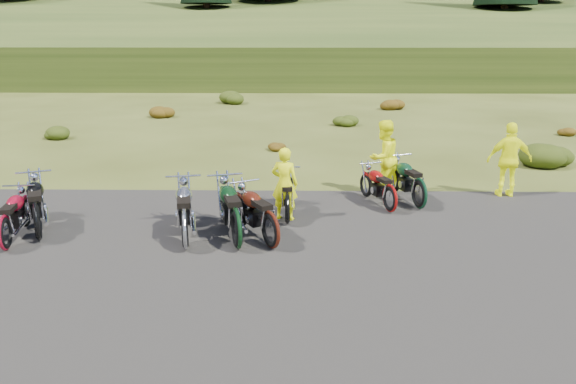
{
  "coord_description": "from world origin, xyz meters",
  "views": [
    {
      "loc": [
        0.42,
        -10.31,
        4.18
      ],
      "look_at": [
        0.22,
        0.88,
        0.9
      ],
      "focal_mm": 35.0,
      "sensor_mm": 36.0,
      "label": 1
    }
  ],
  "objects_px": {
    "motorcycle_3": "(186,250)",
    "person_middle": "(285,185)",
    "motorcycle_7": "(418,209)",
    "motorcycle_0": "(40,241)"
  },
  "relations": [
    {
      "from": "motorcycle_3",
      "to": "person_middle",
      "type": "distance_m",
      "value": 2.75
    },
    {
      "from": "motorcycle_3",
      "to": "motorcycle_7",
      "type": "bearing_deg",
      "value": -73.43
    },
    {
      "from": "motorcycle_0",
      "to": "motorcycle_7",
      "type": "distance_m",
      "value": 8.46
    },
    {
      "from": "person_middle",
      "to": "motorcycle_3",
      "type": "bearing_deg",
      "value": 58.61
    },
    {
      "from": "motorcycle_0",
      "to": "motorcycle_3",
      "type": "bearing_deg",
      "value": -121.75
    },
    {
      "from": "motorcycle_3",
      "to": "motorcycle_7",
      "type": "height_order",
      "value": "motorcycle_3"
    },
    {
      "from": "motorcycle_0",
      "to": "motorcycle_7",
      "type": "bearing_deg",
      "value": -98.67
    },
    {
      "from": "motorcycle_7",
      "to": "person_middle",
      "type": "height_order",
      "value": "person_middle"
    },
    {
      "from": "motorcycle_3",
      "to": "person_middle",
      "type": "xyz_separation_m",
      "value": [
        1.89,
        1.82,
        0.82
      ]
    },
    {
      "from": "motorcycle_7",
      "to": "person_middle",
      "type": "relative_size",
      "value": 1.27
    }
  ]
}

